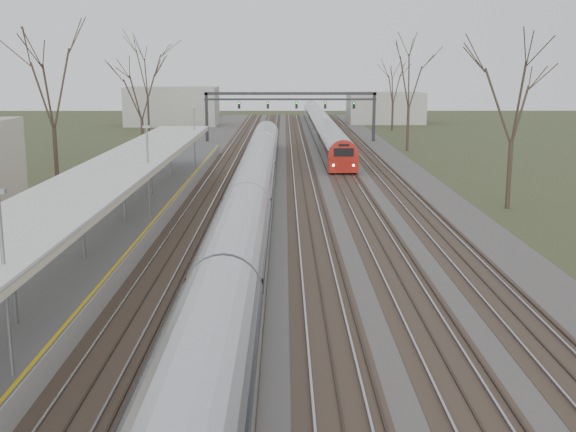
{
  "coord_description": "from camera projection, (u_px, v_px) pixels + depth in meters",
  "views": [
    {
      "loc": [
        -0.48,
        -3.91,
        9.06
      ],
      "look_at": [
        -0.31,
        30.22,
        2.0
      ],
      "focal_mm": 45.0,
      "sensor_mm": 36.0,
      "label": 1
    }
  ],
  "objects": [
    {
      "name": "track_bed",
      "position": [
        293.0,
        178.0,
        59.51
      ],
      "size": [
        24.0,
        160.0,
        0.22
      ],
      "color": "#474442",
      "rests_on": "ground"
    },
    {
      "name": "platform",
      "position": [
        138.0,
        216.0,
        42.24
      ],
      "size": [
        3.5,
        69.0,
        1.0
      ],
      "primitive_type": "cube",
      "color": "#9E9B93",
      "rests_on": "ground"
    },
    {
      "name": "canopy",
      "position": [
        118.0,
        169.0,
        37.13
      ],
      "size": [
        4.1,
        50.0,
        3.11
      ],
      "color": "slate",
      "rests_on": "platform"
    },
    {
      "name": "signal_gantry",
      "position": [
        291.0,
        102.0,
        87.9
      ],
      "size": [
        21.0,
        0.59,
        6.08
      ],
      "color": "black",
      "rests_on": "ground"
    },
    {
      "name": "tree_west_far",
      "position": [
        51.0,
        82.0,
        50.96
      ],
      "size": [
        5.5,
        5.5,
        11.33
      ],
      "color": "#2D231C",
      "rests_on": "ground"
    },
    {
      "name": "tree_east_far",
      "position": [
        514.0,
        96.0,
        45.39
      ],
      "size": [
        5.0,
        5.0,
        10.3
      ],
      "color": "#2D231C",
      "rests_on": "ground"
    },
    {
      "name": "train_near",
      "position": [
        253.0,
        189.0,
        45.75
      ],
      "size": [
        2.62,
        75.21,
        3.05
      ],
      "color": "#AEB1B9",
      "rests_on": "ground"
    },
    {
      "name": "train_far",
      "position": [
        321.0,
        124.0,
        97.18
      ],
      "size": [
        2.62,
        75.21,
        3.05
      ],
      "color": "#AEB1B9",
      "rests_on": "ground"
    }
  ]
}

